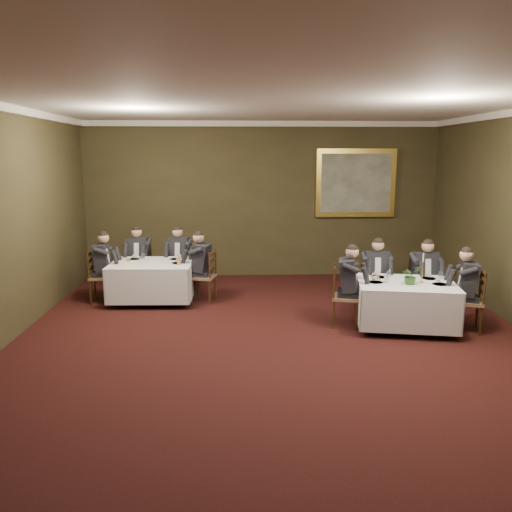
{
  "coord_description": "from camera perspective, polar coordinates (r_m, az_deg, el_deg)",
  "views": [
    {
      "loc": [
        -0.59,
        -6.38,
        2.77
      ],
      "look_at": [
        -0.27,
        1.57,
        1.15
      ],
      "focal_mm": 35.0,
      "sensor_mm": 36.0,
      "label": 1
    }
  ],
  "objects": [
    {
      "name": "ground",
      "position": [
        6.97,
        2.79,
        -11.89
      ],
      "size": [
        10.0,
        10.0,
        0.0
      ],
      "primitive_type": "plane",
      "color": "black",
      "rests_on": "ground"
    },
    {
      "name": "ceiling",
      "position": [
        6.44,
        3.11,
        18.01
      ],
      "size": [
        8.0,
        10.0,
        0.1
      ],
      "primitive_type": "cube",
      "color": "silver",
      "rests_on": "back_wall"
    },
    {
      "name": "back_wall",
      "position": [
        11.44,
        0.66,
        6.39
      ],
      "size": [
        8.0,
        0.1,
        3.5
      ],
      "primitive_type": "cube",
      "color": "#35321A",
      "rests_on": "ground"
    },
    {
      "name": "front_wall",
      "position": [
        1.81,
        18.79,
        -23.35
      ],
      "size": [
        8.0,
        0.1,
        3.5
      ],
      "primitive_type": "cube",
      "color": "#35321A",
      "rests_on": "ground"
    },
    {
      "name": "crown_molding",
      "position": [
        6.44,
        3.1,
        17.48
      ],
      "size": [
        8.0,
        10.0,
        0.12
      ],
      "color": "white",
      "rests_on": "back_wall"
    },
    {
      "name": "table_main",
      "position": [
        8.42,
        16.73,
        -4.99
      ],
      "size": [
        1.72,
        1.42,
        0.67
      ],
      "rotation": [
        0.0,
        0.0,
        -0.17
      ],
      "color": "#321E0D",
      "rests_on": "ground"
    },
    {
      "name": "table_second",
      "position": [
        9.73,
        -11.75,
        -2.54
      ],
      "size": [
        1.59,
        1.24,
        0.67
      ],
      "rotation": [
        0.0,
        0.0,
        -0.03
      ],
      "color": "#321E0D",
      "rests_on": "ground"
    },
    {
      "name": "chair_main_backleft",
      "position": [
        9.16,
        13.37,
        -4.56
      ],
      "size": [
        0.46,
        0.44,
        1.0
      ],
      "rotation": [
        0.0,
        0.0,
        3.09
      ],
      "color": "#866244",
      "rests_on": "ground"
    },
    {
      "name": "diner_main_backleft",
      "position": [
        9.09,
        13.45,
        -3.19
      ],
      "size": [
        0.43,
        0.5,
        1.35
      ],
      "rotation": [
        0.0,
        0.0,
        3.09
      ],
      "color": "black",
      "rests_on": "chair_main_backleft"
    },
    {
      "name": "chair_main_backright",
      "position": [
        9.28,
        18.42,
        -4.63
      ],
      "size": [
        0.47,
        0.45,
        1.0
      ],
      "rotation": [
        0.0,
        0.0,
        3.21
      ],
      "color": "#866244",
      "rests_on": "ground"
    },
    {
      "name": "diner_main_backright",
      "position": [
        9.21,
        18.54,
        -3.29
      ],
      "size": [
        0.44,
        0.51,
        1.35
      ],
      "rotation": [
        0.0,
        0.0,
        3.21
      ],
      "color": "black",
      "rests_on": "chair_main_backright"
    },
    {
      "name": "chair_main_endleft",
      "position": [
        8.37,
        10.06,
        -5.96
      ],
      "size": [
        0.5,
        0.52,
        1.0
      ],
      "rotation": [
        0.0,
        0.0,
        -1.78
      ],
      "color": "#866244",
      "rests_on": "ground"
    },
    {
      "name": "diner_main_endleft",
      "position": [
        8.3,
        10.19,
        -4.45
      ],
      "size": [
        0.55,
        0.49,
        1.35
      ],
      "rotation": [
        0.0,
        0.0,
        -1.78
      ],
      "color": "black",
      "rests_on": "chair_main_endleft"
    },
    {
      "name": "chair_main_endright",
      "position": [
        8.67,
        23.04,
        -6.09
      ],
      "size": [
        0.53,
        0.55,
        1.0
      ],
      "rotation": [
        0.0,
        0.0,
        1.26
      ],
      "color": "#866244",
      "rests_on": "ground"
    },
    {
      "name": "diner_main_endright",
      "position": [
        8.61,
        23.08,
        -4.63
      ],
      "size": [
        0.58,
        0.53,
        1.35
      ],
      "rotation": [
        0.0,
        0.0,
        1.26
      ],
      "color": "black",
      "rests_on": "chair_main_endright"
    },
    {
      "name": "chair_sec_backleft",
      "position": [
        10.61,
        -13.09,
        -2.35
      ],
      "size": [
        0.49,
        0.48,
        1.0
      ],
      "rotation": [
        0.0,
        0.0,
        3.01
      ],
      "color": "#866244",
      "rests_on": "ground"
    },
    {
      "name": "diner_sec_backleft",
      "position": [
        10.55,
        -13.17,
        -1.16
      ],
      "size": [
        0.46,
        0.53,
        1.35
      ],
      "rotation": [
        0.0,
        0.0,
        3.01
      ],
      "color": "black",
      "rests_on": "chair_sec_backleft"
    },
    {
      "name": "chair_sec_backright",
      "position": [
        10.46,
        -8.63,
        -2.38
      ],
      "size": [
        0.51,
        0.49,
        1.0
      ],
      "rotation": [
        0.0,
        0.0,
        2.95
      ],
      "color": "#866244",
      "rests_on": "ground"
    },
    {
      "name": "diner_sec_backright",
      "position": [
        10.4,
        -8.69,
        -1.17
      ],
      "size": [
        0.48,
        0.55,
        1.35
      ],
      "rotation": [
        0.0,
        0.0,
        2.95
      ],
      "color": "black",
      "rests_on": "chair_sec_backright"
    },
    {
      "name": "chair_sec_endright",
      "position": [
        9.62,
        -5.95,
        -3.52
      ],
      "size": [
        0.52,
        0.53,
        1.0
      ],
      "rotation": [
        0.0,
        0.0,
        1.32
      ],
      "color": "#866244",
      "rests_on": "ground"
    },
    {
      "name": "diner_sec_endright",
      "position": [
        9.57,
        -6.05,
        -2.2
      ],
      "size": [
        0.56,
        0.51,
        1.35
      ],
      "rotation": [
        0.0,
        0.0,
        1.32
      ],
      "color": "black",
      "rests_on": "chair_sec_endright"
    },
    {
      "name": "chair_sec_endleft",
      "position": [
        10.0,
        -17.25,
        -3.41
      ],
      "size": [
        0.45,
        0.47,
        1.0
      ],
      "rotation": [
        0.0,
        0.0,
        -1.51
      ],
      "color": "#866244",
      "rests_on": "ground"
    },
    {
      "name": "diner_sec_endleft",
      "position": [
        9.94,
        -17.26,
        -2.14
      ],
      "size": [
        0.5,
        0.44,
        1.35
      ],
      "rotation": [
        0.0,
        0.0,
        -1.51
      ],
      "color": "black",
      "rests_on": "chair_sec_endleft"
    },
    {
      "name": "centerpiece",
      "position": [
        8.21,
        17.26,
        -2.04
      ],
      "size": [
        0.35,
        0.33,
        0.31
      ],
      "primitive_type": "imported",
      "rotation": [
        0.0,
        0.0,
        0.39
      ],
      "color": "#2D5926",
      "rests_on": "table_main"
    },
    {
      "name": "candlestick",
      "position": [
        8.38,
        18.48,
        -1.67
      ],
      "size": [
        0.07,
        0.07,
        0.49
      ],
      "color": "#B29536",
      "rests_on": "table_main"
    },
    {
      "name": "place_setting_table_main",
      "position": [
        8.62,
        14.11,
        -2.08
      ],
      "size": [
        0.33,
        0.31,
        0.14
      ],
      "color": "white",
      "rests_on": "table_main"
    },
    {
      "name": "place_setting_table_second",
      "position": [
        10.06,
        -13.48,
        -0.13
      ],
      "size": [
        0.33,
        0.31,
        0.14
      ],
      "color": "white",
      "rests_on": "table_second"
    },
    {
      "name": "painting",
      "position": [
        11.65,
        11.33,
        8.17
      ],
      "size": [
        1.81,
        0.09,
        1.54
      ],
      "color": "#E7C354",
      "rests_on": "back_wall"
    }
  ]
}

